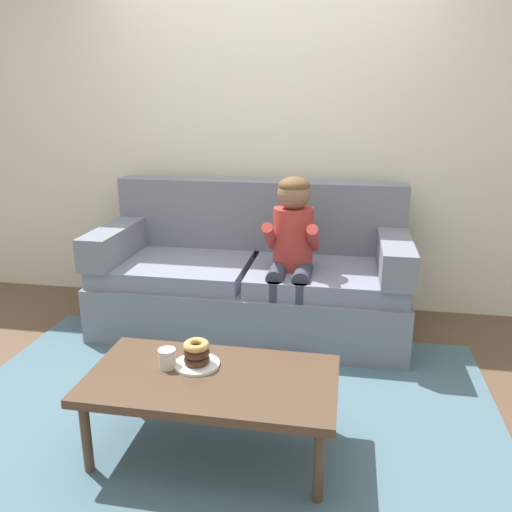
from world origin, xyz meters
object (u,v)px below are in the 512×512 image
person_child (292,246)px  toy_controller (118,374)px  donut (197,359)px  mug (167,358)px  couch (252,279)px  coffee_table (212,384)px

person_child → toy_controller: bearing=-145.1°
person_child → toy_controller: (-0.93, -0.65, -0.65)m
donut → toy_controller: bearing=144.2°
mug → couch: bearing=84.1°
mug → toy_controller: bearing=135.5°
couch → donut: couch is taller
donut → mug: size_ratio=1.33×
coffee_table → donut: size_ratio=9.26×
couch → mug: 1.36m
mug → toy_controller: size_ratio=0.40×
couch → coffee_table: 1.39m
couch → donut: bearing=-90.5°
couch → donut: size_ratio=17.42×
couch → mug: size_ratio=23.23×
donut → toy_controller: (-0.62, 0.45, -0.40)m
couch → toy_controller: bearing=-126.4°
person_child → toy_controller: person_child is taller
coffee_table → mug: bearing=169.5°
donut → mug: (-0.13, -0.04, 0.01)m
coffee_table → person_child: bearing=79.5°
coffee_table → person_child: 1.24m
person_child → mug: bearing=-111.0°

